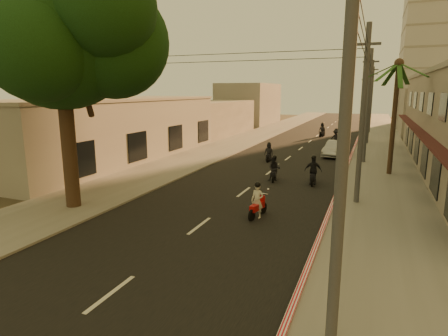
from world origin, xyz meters
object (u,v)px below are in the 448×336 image
at_px(palm_tree, 398,70).
at_px(scooter_mid_a, 274,169).
at_px(scooter_mid_b, 313,171).
at_px(parked_car, 335,149).
at_px(broadleaf_tree, 68,31).
at_px(scooter_far_b, 336,138).
at_px(scooter_far_c, 322,130).
at_px(scooter_red, 257,202).
at_px(scooter_far_a, 269,153).

xyz_separation_m(palm_tree, scooter_mid_a, (-7.05, -4.63, -6.36)).
height_order(scooter_mid_b, parked_car, scooter_mid_b).
bearing_deg(broadleaf_tree, parked_car, 63.16).
relative_size(scooter_far_b, scooter_far_c, 1.05).
distance_m(broadleaf_tree, scooter_red, 11.72).
distance_m(scooter_far_a, parked_car, 6.72).
bearing_deg(scooter_far_b, palm_tree, -56.89).
bearing_deg(broadleaf_tree, palm_tree, 43.48).
xyz_separation_m(broadleaf_tree, scooter_mid_a, (7.56, 9.22, -7.69)).
xyz_separation_m(broadleaf_tree, scooter_far_c, (7.30, 34.91, -7.64)).
bearing_deg(scooter_far_a, parked_car, 38.80).
bearing_deg(scooter_far_c, parked_car, -64.79).
relative_size(scooter_mid_a, scooter_far_c, 0.96).
xyz_separation_m(scooter_mid_b, scooter_far_a, (-4.62, 6.57, -0.11)).
bearing_deg(scooter_mid_b, scooter_far_c, 90.41).
bearing_deg(parked_car, scooter_mid_b, -84.51).
relative_size(palm_tree, scooter_red, 4.67).
height_order(scooter_far_a, scooter_far_c, scooter_far_c).
bearing_deg(scooter_far_c, palm_tree, -57.40).
relative_size(palm_tree, scooter_far_b, 4.23).
height_order(scooter_mid_b, scooter_far_b, scooter_far_b).
height_order(palm_tree, scooter_far_c, palm_tree).
relative_size(scooter_mid_a, parked_car, 0.40).
bearing_deg(palm_tree, scooter_far_b, 110.78).
relative_size(parked_car, scooter_far_c, 2.38).
xyz_separation_m(scooter_far_b, scooter_far_c, (-2.45, 8.26, -0.05)).
bearing_deg(scooter_red, scooter_far_a, 112.86).
bearing_deg(parked_car, scooter_red, -88.32).
bearing_deg(broadleaf_tree, scooter_red, 12.30).
distance_m(broadleaf_tree, scooter_far_b, 29.38).
xyz_separation_m(palm_tree, scooter_far_a, (-9.19, 1.94, -6.41)).
bearing_deg(scooter_far_a, scooter_mid_b, -59.26).
bearing_deg(scooter_far_b, scooter_mid_a, -84.84).
distance_m(scooter_red, scooter_far_c, 33.06).
height_order(scooter_red, parked_car, scooter_red).
xyz_separation_m(scooter_red, scooter_far_a, (-3.20, 13.92, -0.03)).
distance_m(scooter_mid_a, scooter_mid_b, 2.48).
xyz_separation_m(palm_tree, scooter_far_c, (-7.31, 21.06, -6.32)).
relative_size(scooter_red, scooter_mid_a, 1.00).
relative_size(scooter_red, scooter_far_c, 0.96).
bearing_deg(scooter_far_a, scooter_far_c, 80.00).
bearing_deg(palm_tree, scooter_far_c, 109.14).
height_order(scooter_red, scooter_mid_b, scooter_mid_b).
height_order(broadleaf_tree, palm_tree, broadleaf_tree).
relative_size(scooter_red, scooter_far_a, 1.05).
xyz_separation_m(broadleaf_tree, palm_tree, (14.61, 13.86, -1.33)).
height_order(palm_tree, scooter_red, palm_tree).
bearing_deg(scooter_mid_b, palm_tree, 39.67).
xyz_separation_m(scooter_mid_b, parked_car, (0.28, 11.16, -0.15)).
relative_size(palm_tree, scooter_mid_b, 4.26).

